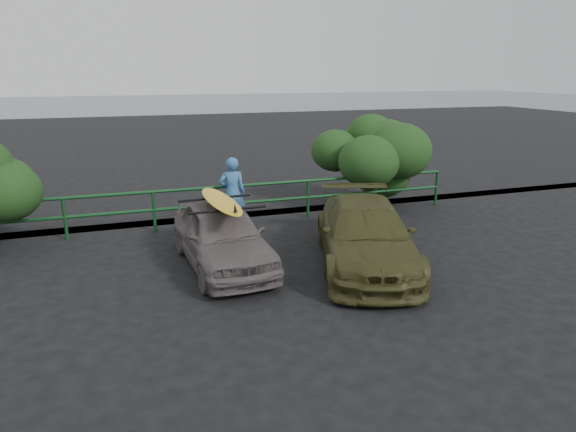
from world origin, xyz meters
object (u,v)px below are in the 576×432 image
object	(u,v)px
sedan	(222,236)
man	(232,193)
guardrail	(195,208)
surfboard	(221,201)
olive_vehicle	(365,235)

from	to	relation	value
sedan	man	bearing A→B (deg)	69.47
guardrail	man	world-z (taller)	man
sedan	man	world-z (taller)	man
sedan	surfboard	distance (m)	0.72
olive_vehicle	man	xyz separation A→B (m)	(-1.93, 3.41, 0.25)
guardrail	olive_vehicle	xyz separation A→B (m)	(2.82, -3.66, 0.12)
guardrail	sedan	distance (m)	2.77
guardrail	olive_vehicle	distance (m)	4.62
guardrail	man	size ratio (longest dim) A/B	7.87
guardrail	olive_vehicle	size ratio (longest dim) A/B	3.18
olive_vehicle	man	world-z (taller)	man
guardrail	sedan	bearing A→B (deg)	-88.00
olive_vehicle	surfboard	size ratio (longest dim) A/B	1.79
sedan	man	distance (m)	2.66
surfboard	man	bearing A→B (deg)	69.47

